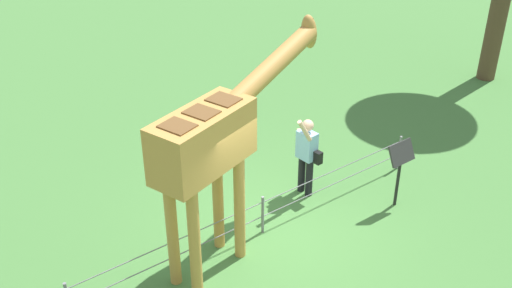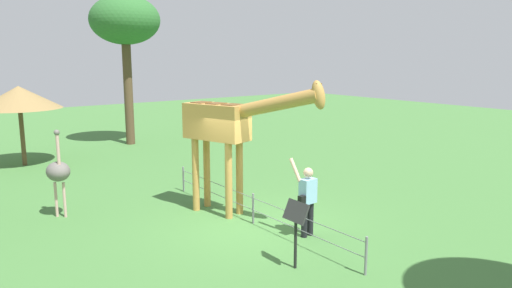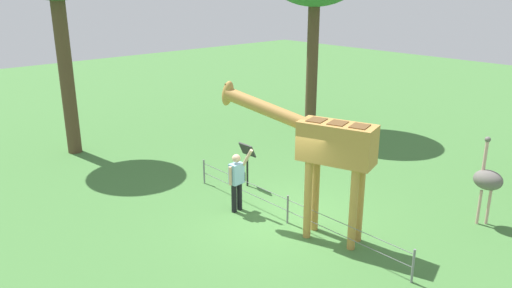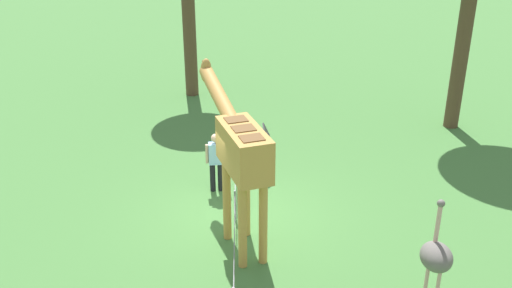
{
  "view_description": "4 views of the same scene",
  "coord_description": "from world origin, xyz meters",
  "px_view_note": "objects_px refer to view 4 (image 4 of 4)",
  "views": [
    {
      "loc": [
        -5.16,
        -6.54,
        6.64
      ],
      "look_at": [
        0.13,
        0.49,
        1.58
      ],
      "focal_mm": 42.31,
      "sensor_mm": 36.0,
      "label": 1
    },
    {
      "loc": [
        8.95,
        -6.51,
        4.03
      ],
      "look_at": [
        0.55,
        -0.2,
        2.08
      ],
      "focal_mm": 33.77,
      "sensor_mm": 36.0,
      "label": 2
    },
    {
      "loc": [
        -7.8,
        8.23,
        5.75
      ],
      "look_at": [
        0.5,
        0.74,
        2.1
      ],
      "focal_mm": 34.75,
      "sensor_mm": 36.0,
      "label": 3
    },
    {
      "loc": [
        -11.57,
        -0.06,
        7.13
      ],
      "look_at": [
        -0.6,
        -0.35,
        2.2
      ],
      "focal_mm": 40.03,
      "sensor_mm": 36.0,
      "label": 4
    }
  ],
  "objects_px": {
    "visitor": "(216,159)",
    "ostrich": "(436,257)",
    "info_sign": "(266,139)",
    "giraffe": "(239,148)"
  },
  "relations": [
    {
      "from": "ostrich",
      "to": "info_sign",
      "type": "relative_size",
      "value": 1.7
    },
    {
      "from": "visitor",
      "to": "info_sign",
      "type": "height_order",
      "value": "visitor"
    },
    {
      "from": "giraffe",
      "to": "visitor",
      "type": "relative_size",
      "value": 2.2
    },
    {
      "from": "visitor",
      "to": "ostrich",
      "type": "xyz_separation_m",
      "value": [
        -4.67,
        -4.07,
        0.27
      ]
    },
    {
      "from": "giraffe",
      "to": "visitor",
      "type": "distance_m",
      "value": 2.76
    },
    {
      "from": "visitor",
      "to": "info_sign",
      "type": "relative_size",
      "value": 1.34
    },
    {
      "from": "giraffe",
      "to": "visitor",
      "type": "xyz_separation_m",
      "value": [
        2.33,
        0.58,
        -1.36
      ]
    },
    {
      "from": "visitor",
      "to": "ostrich",
      "type": "distance_m",
      "value": 6.2
    },
    {
      "from": "visitor",
      "to": "info_sign",
      "type": "distance_m",
      "value": 1.71
    },
    {
      "from": "info_sign",
      "to": "visitor",
      "type": "bearing_deg",
      "value": 129.86
    }
  ]
}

